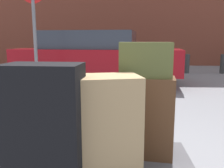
# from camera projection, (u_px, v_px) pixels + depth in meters

# --- Properties ---
(suitcase_brown_stacked_top) EXTENTS (0.45, 0.29, 0.58)m
(suitcase_brown_stacked_top) POSITION_uv_depth(u_px,v_px,m) (144.00, 116.00, 1.78)
(suitcase_brown_stacked_top) COLOR #51331E
(suitcase_brown_stacked_top) RESTS_ON luggage_cart
(suitcase_tan_front_right) EXTENTS (0.41, 0.35, 0.64)m
(suitcase_tan_front_right) POSITION_uv_depth(u_px,v_px,m) (109.00, 127.00, 1.48)
(suitcase_tan_front_right) COLOR #9E7F56
(suitcase_tan_front_right) RESTS_ON luggage_cart
(suitcase_black_rear_left) EXTENTS (0.43, 0.27, 0.72)m
(suitcase_black_rear_left) POSITION_uv_depth(u_px,v_px,m) (45.00, 129.00, 1.34)
(suitcase_black_rear_left) COLOR black
(suitcase_black_rear_left) RESTS_ON luggage_cart
(duffel_bag_maroon_front_left) EXTENTS (0.61, 0.42, 0.33)m
(duffel_bag_maroon_front_left) POSITION_uv_depth(u_px,v_px,m) (70.00, 131.00, 1.85)
(duffel_bag_maroon_front_left) COLOR maroon
(duffel_bag_maroon_front_left) RESTS_ON luggage_cart
(duffel_bag_olive_topmost_pile) EXTENTS (0.37, 0.21, 0.25)m
(duffel_bag_olive_topmost_pile) POSITION_uv_depth(u_px,v_px,m) (145.00, 60.00, 1.71)
(duffel_bag_olive_topmost_pile) COLOR #4C5128
(duffel_bag_olive_topmost_pile) RESTS_ON suitcase_brown_stacked_top
(parked_car) EXTENTS (4.48, 2.31, 1.42)m
(parked_car) POSITION_uv_depth(u_px,v_px,m) (97.00, 56.00, 6.61)
(parked_car) COLOR maroon
(parked_car) RESTS_ON ground_plane
(bollard_kerb_near) EXTENTS (0.24, 0.24, 0.68)m
(bollard_kerb_near) POSITION_uv_depth(u_px,v_px,m) (186.00, 64.00, 8.82)
(bollard_kerb_near) COLOR #383838
(bollard_kerb_near) RESTS_ON ground_plane
(bollard_kerb_mid) EXTENTS (0.24, 0.24, 0.68)m
(bollard_kerb_mid) POSITION_uv_depth(u_px,v_px,m) (224.00, 64.00, 8.76)
(bollard_kerb_mid) COLOR #383838
(bollard_kerb_mid) RESTS_ON ground_plane
(no_parking_sign) EXTENTS (0.50, 0.07, 2.42)m
(no_parking_sign) POSITION_uv_depth(u_px,v_px,m) (34.00, 25.00, 5.05)
(no_parking_sign) COLOR slate
(no_parking_sign) RESTS_ON ground_plane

